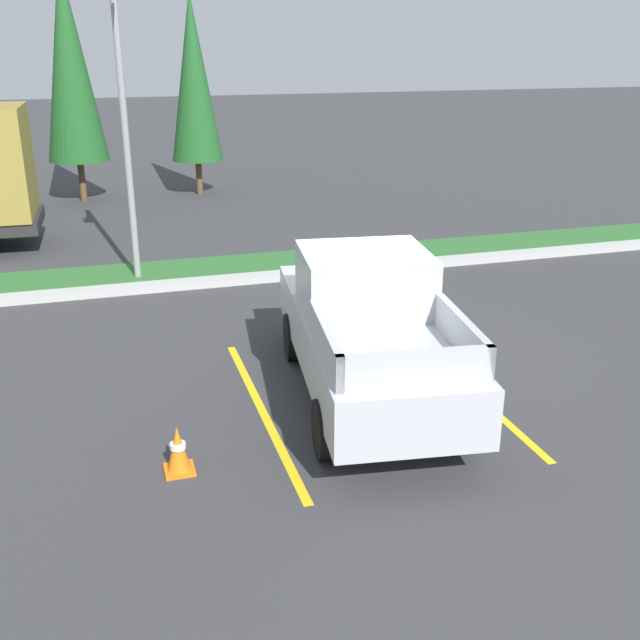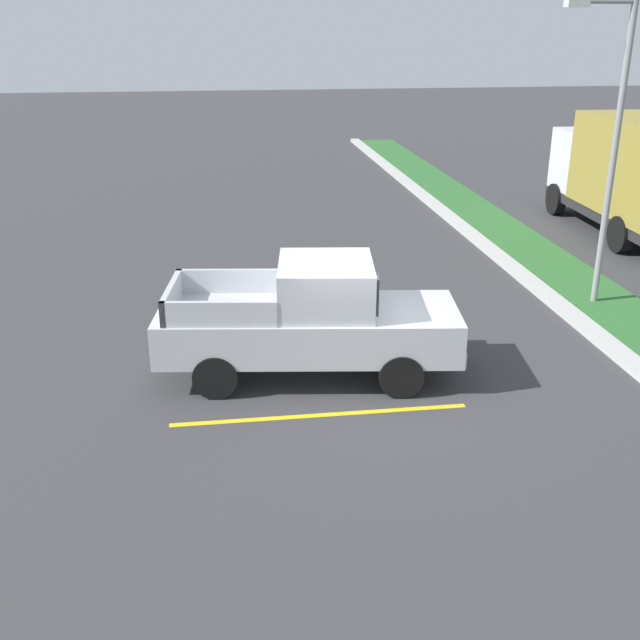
# 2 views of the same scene
# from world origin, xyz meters

# --- Properties ---
(ground_plane) EXTENTS (120.00, 120.00, 0.00)m
(ground_plane) POSITION_xyz_m (0.00, 0.00, 0.00)
(ground_plane) COLOR #38383A
(parking_line_near) EXTENTS (0.12, 4.80, 0.01)m
(parking_line_near) POSITION_xyz_m (-2.04, -0.90, 0.00)
(parking_line_near) COLOR yellow
(parking_line_near) RESTS_ON ground
(parking_line_far) EXTENTS (0.12, 4.80, 0.01)m
(parking_line_far) POSITION_xyz_m (1.06, -0.90, 0.00)
(parking_line_far) COLOR yellow
(parking_line_far) RESTS_ON ground
(curb_strip) EXTENTS (56.00, 0.40, 0.15)m
(curb_strip) POSITION_xyz_m (0.00, 5.00, 0.07)
(curb_strip) COLOR #B2B2AD
(curb_strip) RESTS_ON ground
(pickup_truck_main) EXTENTS (2.56, 5.43, 2.10)m
(pickup_truck_main) POSITION_xyz_m (-0.48, -0.85, 1.04)
(pickup_truck_main) COLOR black
(pickup_truck_main) RESTS_ON ground
(cargo_truck_distant) EXTENTS (6.86, 2.65, 3.40)m
(cargo_truck_distant) POSITION_xyz_m (-8.58, 9.60, 1.85)
(cargo_truck_distant) COLOR black
(cargo_truck_distant) RESTS_ON ground
(street_light) EXTENTS (0.24, 1.49, 6.36)m
(street_light) POSITION_xyz_m (-3.26, 5.74, 3.72)
(street_light) COLOR gray
(street_light) RESTS_ON ground
(traffic_cone) EXTENTS (0.36, 0.36, 0.60)m
(traffic_cone) POSITION_xyz_m (-3.33, -2.16, 0.29)
(traffic_cone) COLOR orange
(traffic_cone) RESTS_ON ground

